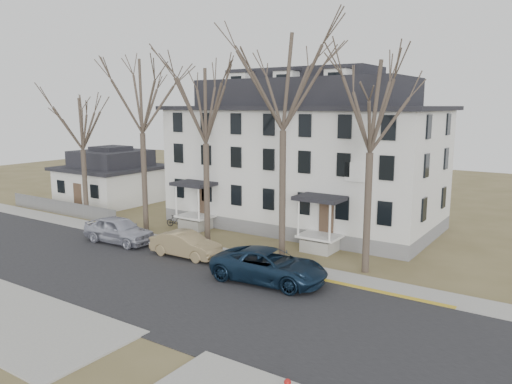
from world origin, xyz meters
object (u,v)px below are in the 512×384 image
Objects in this scene: small_house at (112,179)px; tree_far_left at (141,91)px; car_silver at (119,230)px; tree_center at (283,75)px; bicycle_left at (196,221)px; tree_mid_right at (372,100)px; tree_bungalow at (81,120)px; tree_mid_left at (205,101)px; car_navy at (269,266)px; boarding_house at (303,157)px; bicycle_right at (175,222)px; car_tan at (186,245)px.

tree_far_left is at bearing -29.39° from small_house.
car_silver is at bearing -38.90° from small_house.
small_house is 25.41m from tree_center.
car_silver reaches higher than bicycle_left.
tree_mid_right reaches higher than small_house.
tree_bungalow is (-19.00, 0.00, -2.97)m from tree_center.
small_house is 30.08m from tree_mid_right.
small_house is 15.84m from car_silver.
tree_bungalow reaches higher than small_house.
car_silver is (-4.72, -3.71, -8.70)m from tree_mid_left.
tree_mid_left reaches higher than bicycle_left.
tree_center is 1.15× the size of tree_mid_right.
tree_mid_left is at bearing 55.63° from car_navy.
small_house reaches higher than bicycle_left.
bicycle_left is (-6.40, -5.36, -4.94)m from boarding_house.
car_silver is at bearing 166.89° from bicycle_right.
car_navy is at bearing -67.20° from tree_center.
boarding_house is at bearing 69.80° from tree_mid_left.
small_house reaches higher than car_navy.
tree_bungalow is at bearing 73.03° from car_navy.
car_silver is at bearing 88.97° from car_tan.
tree_mid_right is 18.63m from bicycle_right.
boarding_house is 1.93× the size of tree_bungalow.
boarding_house is 2.39× the size of small_house.
small_house is at bearing 57.97° from bicycle_right.
car_silver is 1.13× the size of car_tan.
tree_mid_left is at bearing -54.21° from car_silver.
tree_far_left is 1.08× the size of tree_mid_left.
car_navy is 13.93m from bicycle_right.
tree_far_left is at bearing 16.61° from car_silver.
tree_mid_left is at bearing -110.20° from boarding_house.
small_house is at bearing -174.41° from boarding_house.
tree_far_left is 1.27× the size of tree_bungalow.
tree_bungalow is at bearing 89.50° from bicycle_right.
boarding_house is at bearing 5.59° from small_house.
boarding_house is 1.63× the size of tree_mid_left.
boarding_house is 11.13m from bicycle_right.
boarding_house is 14.85m from car_silver.
tree_far_left is 2.93× the size of car_tan.
car_tan is at bearing -90.94° from car_silver.
tree_mid_left is 12.56m from car_navy.
tree_center is 19.23m from tree_bungalow.
small_house is at bearing 61.87° from car_navy.
tree_mid_right is (17.50, 0.00, -0.74)m from tree_far_left.
tree_mid_left is at bearing -20.03° from small_house.
tree_mid_left is at bearing -122.67° from bicycle_right.
tree_center reaches higher than small_house.
tree_mid_right is (28.50, -6.20, 7.35)m from small_house.
bicycle_right is at bearing -139.91° from boarding_house.
car_tan is at bearing -160.92° from tree_mid_right.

